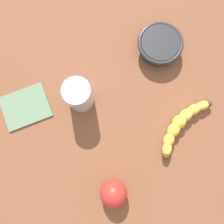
{
  "coord_description": "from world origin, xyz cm",
  "views": [
    {
      "loc": [
        13.35,
        5.49,
        71.78
      ],
      "look_at": [
        4.64,
        -2.16,
        5.0
      ],
      "focal_mm": 37.19,
      "sensor_mm": 36.0,
      "label": 1
    }
  ],
  "objects_px": {
    "banana": "(182,124)",
    "apple_fruit": "(114,194)",
    "smoothie_glass": "(79,96)",
    "ceramic_bowl": "(159,45)"
  },
  "relations": [
    {
      "from": "banana",
      "to": "smoothie_glass",
      "type": "xyz_separation_m",
      "value": [
        0.14,
        -0.27,
        0.04
      ]
    },
    {
      "from": "banana",
      "to": "apple_fruit",
      "type": "bearing_deg",
      "value": -5.11
    },
    {
      "from": "smoothie_glass",
      "to": "ceramic_bowl",
      "type": "bearing_deg",
      "value": 166.11
    },
    {
      "from": "apple_fruit",
      "to": "ceramic_bowl",
      "type": "bearing_deg",
      "value": -156.72
    },
    {
      "from": "banana",
      "to": "apple_fruit",
      "type": "height_order",
      "value": "apple_fruit"
    },
    {
      "from": "ceramic_bowl",
      "to": "apple_fruit",
      "type": "xyz_separation_m",
      "value": [
        0.42,
        0.18,
        0.01
      ]
    },
    {
      "from": "smoothie_glass",
      "to": "ceramic_bowl",
      "type": "relative_size",
      "value": 0.84
    },
    {
      "from": "banana",
      "to": "smoothie_glass",
      "type": "relative_size",
      "value": 1.91
    },
    {
      "from": "apple_fruit",
      "to": "banana",
      "type": "bearing_deg",
      "value": 175.24
    },
    {
      "from": "smoothie_glass",
      "to": "ceramic_bowl",
      "type": "height_order",
      "value": "smoothie_glass"
    }
  ]
}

